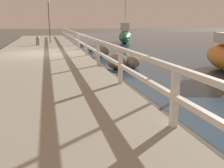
% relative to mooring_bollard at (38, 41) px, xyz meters
% --- Properties ---
extents(ground_plane, '(120.00, 120.00, 0.00)m').
position_rel_mooring_bollard_xyz_m(ground_plane, '(0.23, -4.82, -0.53)').
color(ground_plane, '#4C473D').
extents(dock_walkway, '(4.46, 36.00, 0.23)m').
position_rel_mooring_bollard_xyz_m(dock_walkway, '(0.23, -4.82, -0.42)').
color(dock_walkway, gray).
rests_on(dock_walkway, ground).
extents(railing, '(0.10, 32.50, 0.92)m').
position_rel_mooring_bollard_xyz_m(railing, '(2.36, -4.82, 0.33)').
color(railing, white).
rests_on(railing, dock_walkway).
extents(boulder_mid_strip, '(0.38, 0.35, 0.29)m').
position_rel_mooring_bollard_xyz_m(boulder_mid_strip, '(3.19, -2.53, -0.39)').
color(boulder_mid_strip, '#666056').
rests_on(boulder_mid_strip, ground).
extents(boulder_water_edge, '(0.38, 0.34, 0.28)m').
position_rel_mooring_bollard_xyz_m(boulder_water_edge, '(3.26, 2.15, -0.39)').
color(boulder_water_edge, slate).
rests_on(boulder_water_edge, ground).
extents(boulder_far_strip, '(0.63, 0.56, 0.47)m').
position_rel_mooring_bollard_xyz_m(boulder_far_strip, '(3.78, -8.83, -0.30)').
color(boulder_far_strip, slate).
rests_on(boulder_far_strip, ground).
extents(boulder_upstream, '(0.80, 0.72, 0.60)m').
position_rel_mooring_bollard_xyz_m(boulder_upstream, '(3.15, -8.88, -0.23)').
color(boulder_upstream, slate).
rests_on(boulder_upstream, ground).
extents(boulder_downstream, '(0.75, 0.67, 0.56)m').
position_rel_mooring_bollard_xyz_m(boulder_downstream, '(3.43, -4.91, -0.25)').
color(boulder_downstream, '#666056').
rests_on(boulder_downstream, ground).
extents(mooring_bollard, '(0.26, 0.26, 0.60)m').
position_rel_mooring_bollard_xyz_m(mooring_bollard, '(0.00, 0.00, 0.00)').
color(mooring_bollard, gray).
rests_on(mooring_bollard, dock_walkway).
extents(dock_lamp, '(0.27, 0.27, 3.10)m').
position_rel_mooring_bollard_xyz_m(dock_lamp, '(0.84, 2.31, 2.01)').
color(dock_lamp, '#514C47').
rests_on(dock_lamp, dock_walkway).
extents(sailboat_green, '(2.43, 4.83, 6.94)m').
position_rel_mooring_bollard_xyz_m(sailboat_green, '(7.20, 3.59, 0.11)').
color(sailboat_green, '#236B42').
rests_on(sailboat_green, water_surface).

